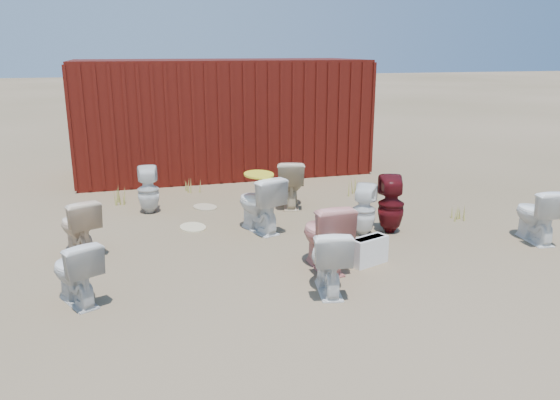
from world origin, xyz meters
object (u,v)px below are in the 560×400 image
object	(u,v)px
toilet_front_a	(75,272)
toilet_back_a	(148,190)
shipping_container	(222,117)
toilet_front_e	(537,214)
toilet_front_maroon	(391,205)
loose_tank	(369,251)
toilet_front_pink	(325,235)
toilet_front_c	(329,260)
toilet_back_beige_right	(291,183)
toilet_back_yellowlid	(259,203)
toilet_back_beige_left	(79,226)
toilet_back_e	(364,210)

from	to	relation	value
toilet_front_a	toilet_back_a	size ratio (longest dim) A/B	0.92
shipping_container	toilet_front_e	distance (m)	6.73
toilet_front_maroon	toilet_front_e	world-z (taller)	toilet_front_maroon
loose_tank	toilet_front_pink	bearing A→B (deg)	157.29
toilet_front_c	toilet_back_beige_right	distance (m)	3.45
shipping_container	toilet_back_a	size ratio (longest dim) A/B	7.75
shipping_container	toilet_back_a	xyz separation A→B (m)	(-1.74, -2.85, -0.81)
toilet_front_maroon	toilet_back_a	xyz separation A→B (m)	(-3.36, 1.99, -0.03)
shipping_container	toilet_front_c	world-z (taller)	shipping_container
toilet_back_yellowlid	toilet_front_maroon	bearing A→B (deg)	142.96
shipping_container	toilet_back_a	bearing A→B (deg)	-121.46
toilet_front_pink	toilet_front_c	bearing A→B (deg)	71.52
toilet_back_beige_right	loose_tank	xyz separation A→B (m)	(0.17, -2.78, -0.23)
toilet_back_a	toilet_back_beige_left	world-z (taller)	toilet_back_a
toilet_back_a	toilet_back_beige_right	bearing A→B (deg)	175.96
loose_tank	toilet_back_e	bearing A→B (deg)	49.00
toilet_front_pink	toilet_back_a	distance (m)	3.59
toilet_back_yellowlid	toilet_back_a	bearing A→B (deg)	-62.22
toilet_back_beige_right	shipping_container	bearing A→B (deg)	-62.20
toilet_front_maroon	toilet_front_e	size ratio (longest dim) A/B	1.09
toilet_front_pink	toilet_back_beige_left	xyz separation A→B (m)	(-2.92, 1.35, -0.05)
toilet_front_pink	toilet_back_beige_right	size ratio (longest dim) A/B	1.05
toilet_front_pink	toilet_front_c	distance (m)	0.67
toilet_front_maroon	toilet_back_beige_right	distance (m)	1.99
toilet_front_c	toilet_back_beige_left	xyz separation A→B (m)	(-2.73, 2.00, 0.00)
toilet_front_a	toilet_front_c	distance (m)	2.71
toilet_back_a	toilet_back_e	xyz separation A→B (m)	(2.93, -2.00, -0.01)
toilet_front_a	toilet_front_e	xyz separation A→B (m)	(6.06, 0.30, 0.03)
toilet_back_beige_right	loose_tank	size ratio (longest dim) A/B	1.62
shipping_container	toilet_front_pink	world-z (taller)	shipping_container
toilet_back_e	shipping_container	bearing A→B (deg)	-40.77
toilet_front_pink	loose_tank	distance (m)	0.64
shipping_container	toilet_back_yellowlid	size ratio (longest dim) A/B	7.06
toilet_front_maroon	toilet_front_e	xyz separation A→B (m)	(1.78, -0.90, -0.03)
shipping_container	toilet_front_a	world-z (taller)	shipping_container
toilet_front_e	toilet_back_e	xyz separation A→B (m)	(-2.21, 0.90, -0.01)
toilet_back_beige_left	loose_tank	size ratio (longest dim) A/B	1.52
shipping_container	toilet_front_c	distance (m)	6.56
toilet_front_pink	toilet_front_e	distance (m)	3.20
toilet_front_maroon	toilet_back_a	bearing A→B (deg)	-13.30
toilet_back_beige_left	toilet_front_pink	bearing A→B (deg)	133.17
toilet_back_a	toilet_back_beige_left	bearing A→B (deg)	62.01
toilet_front_c	toilet_front_maroon	size ratio (longest dim) A/B	0.89
toilet_front_a	toilet_back_e	size ratio (longest dim) A/B	0.96
toilet_front_a	toilet_back_e	world-z (taller)	toilet_back_e
toilet_front_c	toilet_front_maroon	world-z (taller)	toilet_front_maroon
toilet_front_a	loose_tank	xyz separation A→B (m)	(3.45, 0.15, -0.18)
toilet_front_maroon	toilet_back_beige_right	xyz separation A→B (m)	(-1.00, 1.73, -0.02)
toilet_front_maroon	toilet_back_beige_left	world-z (taller)	toilet_front_maroon
toilet_back_a	toilet_front_pink	bearing A→B (deg)	125.23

